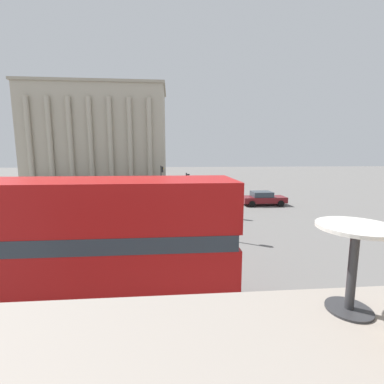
{
  "coord_description": "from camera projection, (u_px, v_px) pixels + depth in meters",
  "views": [
    {
      "loc": [
        -0.97,
        -2.2,
        4.92
      ],
      "look_at": [
        0.49,
        15.74,
        2.28
      ],
      "focal_mm": 24.0,
      "sensor_mm": 36.0,
      "label": 1
    }
  ],
  "objects": [
    {
      "name": "pedestrian_white",
      "position": [
        236.0,
        206.0,
        19.62
      ],
      "size": [
        0.32,
        0.32,
        1.69
      ],
      "rotation": [
        0.0,
        0.0,
        0.71
      ],
      "color": "#282B33",
      "rests_on": "ground_plane"
    },
    {
      "name": "double_decker_bus",
      "position": [
        65.0,
        242.0,
        7.65
      ],
      "size": [
        10.08,
        2.69,
        4.2
      ],
      "rotation": [
        0.0,
        0.0,
        -0.13
      ],
      "color": "black",
      "rests_on": "ground_plane"
    },
    {
      "name": "traffic_light_near",
      "position": [
        225.0,
        201.0,
        14.58
      ],
      "size": [
        0.42,
        0.24,
        3.48
      ],
      "color": "black",
      "rests_on": "ground_plane"
    },
    {
      "name": "pedestrian_yellow",
      "position": [
        138.0,
        184.0,
        34.72
      ],
      "size": [
        0.32,
        0.32,
        1.68
      ],
      "rotation": [
        0.0,
        0.0,
        2.65
      ],
      "color": "#282B33",
      "rests_on": "ground_plane"
    },
    {
      "name": "pedestrian_olive",
      "position": [
        112.0,
        190.0,
        29.38
      ],
      "size": [
        0.32,
        0.32,
        1.63
      ],
      "rotation": [
        0.0,
        0.0,
        3.49
      ],
      "color": "#282B33",
      "rests_on": "ground_plane"
    },
    {
      "name": "cafe_dining_table",
      "position": [
        354.0,
        249.0,
        2.05
      ],
      "size": [
        0.6,
        0.6,
        0.73
      ],
      "color": "#2D2D30",
      "rests_on": "cafe_floor_slab"
    },
    {
      "name": "car_maroon",
      "position": [
        263.0,
        198.0,
        25.03
      ],
      "size": [
        4.2,
        1.93,
        1.35
      ],
      "rotation": [
        0.0,
        0.0,
        3.06
      ],
      "color": "black",
      "rests_on": "ground_plane"
    },
    {
      "name": "traffic_light_far",
      "position": [
        162.0,
        176.0,
        30.9
      ],
      "size": [
        0.42,
        0.24,
        3.58
      ],
      "color": "black",
      "rests_on": "ground_plane"
    },
    {
      "name": "plaza_building_left",
      "position": [
        99.0,
        134.0,
        51.96
      ],
      "size": [
        27.05,
        12.54,
        18.2
      ],
      "color": "#B2A893",
      "rests_on": "ground_plane"
    },
    {
      "name": "pedestrian_red",
      "position": [
        97.0,
        236.0,
        12.51
      ],
      "size": [
        0.32,
        0.32,
        1.72
      ],
      "rotation": [
        0.0,
        0.0,
        2.43
      ],
      "color": "#282B33",
      "rests_on": "ground_plane"
    },
    {
      "name": "traffic_light_mid",
      "position": [
        187.0,
        185.0,
        23.29
      ],
      "size": [
        0.42,
        0.24,
        3.28
      ],
      "color": "black",
      "rests_on": "ground_plane"
    }
  ]
}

